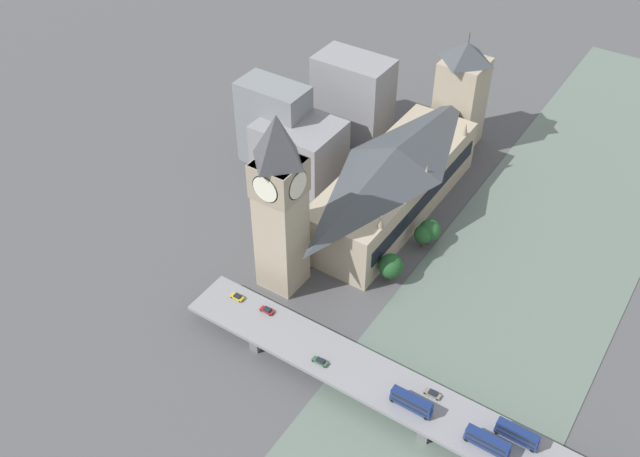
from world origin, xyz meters
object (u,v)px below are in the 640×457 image
road_bridge (435,412)px  car_northbound_tail (433,394)px  car_southbound_mid (237,297)px  double_decker_bus_lead (487,442)px  car_northbound_lead (320,361)px  double_decker_bus_mid (411,402)px  parliament_hall (394,180)px  double_decker_bus_rear (517,434)px  clock_tower (280,200)px  victoria_tower (461,95)px  car_southbound_lead (267,310)px

road_bridge → car_northbound_tail: (2.81, -3.91, 1.83)m
car_northbound_tail → car_southbound_mid: 67.18m
road_bridge → car_northbound_tail: size_ratio=34.37×
double_decker_bus_lead → car_northbound_lead: bearing=0.8°
double_decker_bus_mid → car_northbound_tail: double_decker_bus_mid is taller
road_bridge → car_northbound_tail: 5.15m
parliament_hall → double_decker_bus_mid: size_ratio=6.99×
double_decker_bus_rear → car_northbound_tail: size_ratio=2.44×
clock_tower → victoria_tower: clock_tower is taller
clock_tower → road_bridge: size_ratio=0.40×
parliament_hall → victoria_tower: victoria_tower is taller
double_decker_bus_lead → double_decker_bus_mid: 21.76m
road_bridge → double_decker_bus_lead: (-15.92, 3.06, 3.80)m
car_northbound_tail → car_southbound_lead: car_southbound_lead is taller
victoria_tower → car_southbound_lead: victoria_tower is taller
parliament_hall → victoria_tower: (0.06, -54.24, 8.70)m
double_decker_bus_lead → double_decker_bus_mid: double_decker_bus_mid is taller
car_southbound_mid → car_northbound_lead: bearing=169.1°
victoria_tower → car_northbound_lead: bearing=98.5°
clock_tower → car_northbound_tail: size_ratio=13.68×
parliament_hall → clock_tower: 57.33m
car_northbound_tail → car_southbound_mid: size_ratio=1.13×
car_northbound_tail → car_southbound_mid: bearing=0.7°
clock_tower → double_decker_bus_mid: size_ratio=5.37×
victoria_tower → car_southbound_lead: size_ratio=11.14×
road_bridge → car_northbound_tail: bearing=-54.3°
clock_tower → car_northbound_tail: 71.71m
victoria_tower → car_southbound_lead: (4.40, 125.34, -15.41)m
victoria_tower → car_northbound_tail: (-51.72, 125.13, -15.43)m
double_decker_bus_rear → car_northbound_lead: (56.02, 7.00, -1.92)m
victoria_tower → road_bridge: (-54.53, 129.04, -17.25)m
double_decker_bus_lead → double_decker_bus_mid: size_ratio=1.00×
road_bridge → car_southbound_mid: size_ratio=38.74×
victoria_tower → car_northbound_lead: 135.15m
road_bridge → car_southbound_lead: bearing=-3.6°
double_decker_bus_rear → car_southbound_mid: size_ratio=2.75×
road_bridge → double_decker_bus_rear: (-21.45, -3.27, 3.75)m
victoria_tower → car_southbound_mid: victoria_tower is taller
double_decker_bus_rear → car_southbound_mid: 91.45m
parliament_hall → road_bridge: size_ratio=0.52×
clock_tower → double_decker_bus_lead: size_ratio=5.38×
double_decker_bus_rear → car_southbound_mid: double_decker_bus_rear is taller
double_decker_bus_rear → car_southbound_mid: (91.43, 0.18, -1.87)m
double_decker_bus_mid → double_decker_bus_rear: double_decker_bus_mid is taller
road_bridge → double_decker_bus_rear: double_decker_bus_rear is taller
car_northbound_lead → double_decker_bus_rear: bearing=-172.9°
car_southbound_lead → double_decker_bus_mid: bearing=172.8°
parliament_hall → car_southbound_lead: size_ratio=19.01×
victoria_tower → parliament_hall: bearing=90.1°
road_bridge → car_southbound_lead: 59.08m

